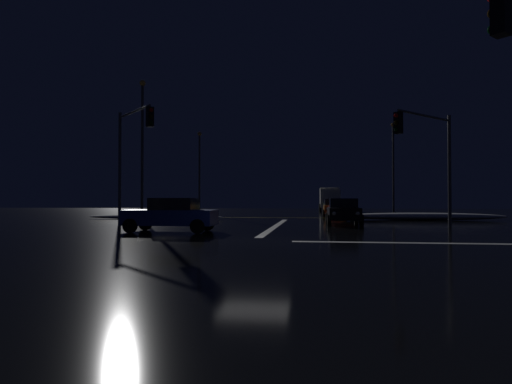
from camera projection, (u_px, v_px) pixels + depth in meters
The scene contains 17 objects.
ground at pixel (254, 242), 15.79m from camera, with size 120.00×120.00×0.10m, color black.
stop_line_north at pixel (276, 226), 24.84m from camera, with size 0.35×15.71×0.01m.
centre_line_ns at pixel (288, 218), 36.33m from camera, with size 22.00×0.15×0.01m.
snow_bank_left_curb at pixel (155, 217), 33.45m from camera, with size 10.68×1.50×0.36m.
snow_bank_right_curb at pixel (421, 216), 32.02m from camera, with size 11.92×1.50×0.54m.
sedan_black at pixel (343, 211), 26.52m from camera, with size 2.02×4.33×1.57m.
sedan_red at pixel (341, 209), 32.56m from camera, with size 2.02×4.33×1.57m.
sedan_orange at pixel (334, 207), 39.19m from camera, with size 2.02×4.33×1.57m.
sedan_green at pixel (332, 206), 45.48m from camera, with size 2.02×4.33×1.57m.
sedan_white at pixel (332, 206), 50.67m from camera, with size 2.02×4.33×1.57m.
box_truck at pixel (329, 198), 57.65m from camera, with size 2.68×8.28×3.08m.
sedan_blue_crossing at pixel (171, 215), 20.28m from camera, with size 4.33×2.02×1.57m.
traffic_signal_nw at pixel (131, 144), 25.14m from camera, with size 3.41×3.41×6.79m.
traffic_signal_ne at pixel (429, 146), 22.82m from camera, with size 3.64×3.64×6.14m.
streetlamp_left_far at pixel (199, 166), 47.69m from camera, with size 0.44×0.44×8.91m.
streetlamp_right_far at pixel (393, 162), 44.99m from camera, with size 0.44×0.44×9.43m.
streetlamp_left_near at pixel (142, 140), 31.84m from camera, with size 0.44×0.44×10.22m.
Camera 1 is at (2.16, -15.67, 1.48)m, focal length 30.77 mm.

